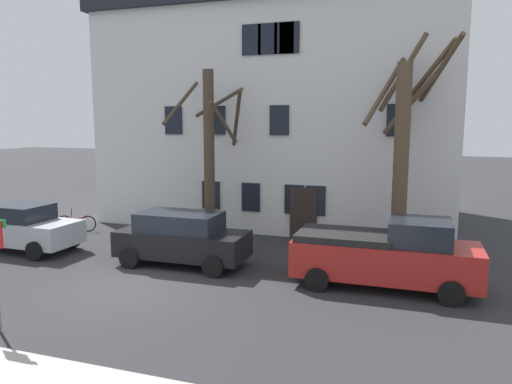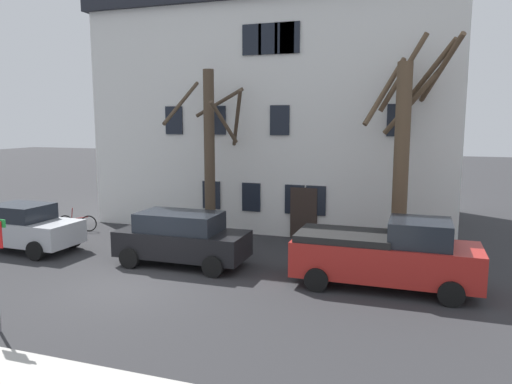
{
  "view_description": "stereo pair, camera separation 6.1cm",
  "coord_description": "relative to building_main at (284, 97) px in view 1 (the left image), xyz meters",
  "views": [
    {
      "loc": [
        7.75,
        -11.63,
        4.77
      ],
      "look_at": [
        2.64,
        3.59,
        2.41
      ],
      "focal_mm": 33.9,
      "sensor_mm": 36.0,
      "label": 1
    },
    {
      "loc": [
        7.81,
        -11.61,
        4.77
      ],
      "look_at": [
        2.64,
        3.59,
        2.41
      ],
      "focal_mm": 33.9,
      "sensor_mm": 36.0,
      "label": 2
    }
  ],
  "objects": [
    {
      "name": "ground_plane",
      "position": [
        -1.37,
        -11.71,
        -5.95
      ],
      "size": [
        120.0,
        120.0,
        0.0
      ],
      "primitive_type": "plane",
      "color": "#2D2D30"
    },
    {
      "name": "tree_bare_mid",
      "position": [
        5.9,
        -5.86,
        -2.0
      ],
      "size": [
        3.2,
        2.45,
        7.8
      ],
      "color": "brown",
      "rests_on": "ground_plane"
    },
    {
      "name": "bicycle_leaning",
      "position": [
        -7.6,
        -6.31,
        -5.59
      ],
      "size": [
        1.7,
        0.52,
        1.03
      ],
      "color": "black",
      "rests_on": "ground_plane"
    },
    {
      "name": "pickup_truck_red",
      "position": [
        5.65,
        -9.4,
        -4.97
      ],
      "size": [
        5.21,
        2.14,
        2.04
      ],
      "color": "#AD231E",
      "rests_on": "ground_plane"
    },
    {
      "name": "building_main",
      "position": [
        0.0,
        0.0,
        0.0
      ],
      "size": [
        16.32,
        9.21,
        11.75
      ],
      "color": "white",
      "rests_on": "ground_plane"
    },
    {
      "name": "car_black_wagon",
      "position": [
        -0.95,
        -9.29,
        -5.03
      ],
      "size": [
        4.36,
        2.02,
        1.78
      ],
      "color": "black",
      "rests_on": "ground_plane"
    },
    {
      "name": "tree_bare_near",
      "position": [
        -1.38,
        -5.91,
        -2.3
      ],
      "size": [
        3.0,
        2.73,
        6.73
      ],
      "color": "#4C3D2D",
      "rests_on": "ground_plane"
    },
    {
      "name": "car_silver_sedan",
      "position": [
        -7.44,
        -9.51,
        -5.09
      ],
      "size": [
        4.46,
        2.13,
        1.73
      ],
      "color": "#B7BABF",
      "rests_on": "ground_plane"
    }
  ]
}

